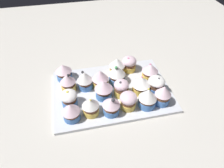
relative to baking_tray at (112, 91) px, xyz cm
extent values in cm
cube|color=beige|center=(0.00, 0.00, -2.10)|extent=(180.00, 180.00, 3.00)
cube|color=silver|center=(0.00, 0.00, 0.00)|extent=(42.91, 29.92, 1.20)
cylinder|color=#477AC6|center=(-15.46, -10.04, 1.75)|extent=(5.55, 5.55, 2.30)
cylinder|color=brown|center=(-15.46, -10.04, 3.43)|extent=(5.32, 5.32, 1.06)
cone|color=silver|center=(-15.46, -10.04, 5.55)|extent=(5.91, 5.91, 3.18)
cylinder|color=#EFC651|center=(-9.10, -9.29, 1.71)|extent=(5.30, 5.30, 2.23)
cylinder|color=brown|center=(-9.10, -9.29, 3.59)|extent=(4.98, 4.98, 1.53)
cone|color=white|center=(-9.10, -9.29, 5.96)|extent=(5.65, 5.65, 3.21)
sphere|color=#EAD64C|center=(-8.98, -9.63, 7.48)|extent=(0.63, 0.63, 0.63)
cylinder|color=#477AC6|center=(-2.52, -10.49, 1.82)|extent=(5.42, 5.42, 2.43)
cylinder|color=brown|center=(-2.52, -10.49, 3.79)|extent=(5.09, 5.09, 1.51)
cone|color=silver|center=(-2.52, -10.49, 5.99)|extent=(5.85, 5.85, 2.89)
sphere|color=#333338|center=(-2.02, -11.08, 7.26)|extent=(1.19, 1.19, 1.19)
cylinder|color=#EFC651|center=(3.56, -9.32, 1.77)|extent=(5.22, 5.22, 2.34)
cylinder|color=brown|center=(3.56, -9.32, 3.55)|extent=(4.77, 4.77, 1.21)
ellipsoid|color=silver|center=(3.56, -9.32, 5.21)|extent=(5.80, 5.80, 3.51)
cylinder|color=#477AC6|center=(10.13, -9.91, 1.91)|extent=(6.08, 6.08, 2.63)
cylinder|color=brown|center=(10.13, -9.91, 3.73)|extent=(5.61, 5.61, 1.01)
cone|color=white|center=(10.13, -9.91, 6.23)|extent=(6.26, 6.26, 3.99)
sphere|color=#EAD64C|center=(10.14, -9.58, 8.11)|extent=(0.74, 0.74, 0.74)
cylinder|color=#477AC6|center=(15.56, -9.85, 1.99)|extent=(5.23, 5.23, 2.77)
cylinder|color=brown|center=(15.56, -9.85, 4.12)|extent=(4.97, 4.97, 1.49)
cone|color=silver|center=(15.56, -9.85, 6.65)|extent=(5.52, 5.52, 3.58)
cylinder|color=#477AC6|center=(-15.76, -3.95, 1.72)|extent=(5.35, 5.35, 2.25)
cylinder|color=brown|center=(-15.76, -3.95, 3.44)|extent=(4.82, 4.82, 1.18)
ellipsoid|color=white|center=(-15.76, -3.95, 5.03)|extent=(5.78, 5.78, 3.35)
sphere|color=#EAD64C|center=(-15.90, -3.86, 6.55)|extent=(1.01, 1.01, 1.01)
cylinder|color=#477AC6|center=(-3.60, -2.80, 1.92)|extent=(5.80, 5.80, 2.64)
cylinder|color=brown|center=(-3.60, -2.80, 3.97)|extent=(5.27, 5.27, 1.46)
cone|color=silver|center=(-3.60, -2.80, 6.29)|extent=(6.39, 6.39, 3.18)
cylinder|color=#EFC651|center=(2.77, -2.96, 1.92)|extent=(5.23, 5.23, 2.64)
cylinder|color=brown|center=(2.77, -2.96, 3.77)|extent=(5.00, 5.00, 1.06)
ellipsoid|color=silver|center=(2.77, -2.96, 5.35)|extent=(5.31, 5.31, 3.50)
sphere|color=#333338|center=(2.25, -3.39, 6.96)|extent=(0.92, 0.92, 0.92)
cylinder|color=#EFC651|center=(10.09, -3.11, 1.87)|extent=(6.12, 6.12, 2.53)
cylinder|color=brown|center=(10.09, -3.11, 3.73)|extent=(5.72, 5.72, 1.20)
cone|color=white|center=(10.09, -3.11, 5.86)|extent=(6.75, 6.75, 3.06)
sphere|color=pink|center=(10.31, -2.54, 7.27)|extent=(0.77, 0.77, 0.77)
cylinder|color=#477AC6|center=(15.47, -3.98, 1.86)|extent=(5.91, 5.91, 2.51)
cylinder|color=brown|center=(15.47, -3.98, 3.86)|extent=(5.30, 5.30, 1.50)
ellipsoid|color=white|center=(15.47, -3.98, 5.57)|extent=(6.03, 6.03, 3.19)
sphere|color=#333338|center=(15.91, -4.35, 7.06)|extent=(0.72, 0.72, 0.72)
cylinder|color=#EFC651|center=(-15.62, 3.36, 1.94)|extent=(5.38, 5.38, 2.68)
cylinder|color=brown|center=(-15.62, 3.36, 3.97)|extent=(4.75, 4.75, 1.38)
cone|color=silver|center=(-15.62, 3.36, 6.41)|extent=(5.61, 5.61, 3.50)
sphere|color=#333338|center=(-15.09, 3.01, 8.02)|extent=(0.96, 0.96, 0.96)
cylinder|color=#477AC6|center=(-9.49, 3.25, 1.84)|extent=(5.27, 5.27, 2.49)
cylinder|color=brown|center=(-9.49, 3.25, 3.74)|extent=(4.96, 4.96, 1.31)
cone|color=white|center=(-9.49, 3.25, 6.24)|extent=(5.87, 5.87, 3.70)
sphere|color=#333338|center=(-9.96, 3.72, 7.95)|extent=(0.99, 0.99, 0.99)
cylinder|color=#EFC651|center=(-3.82, 2.58, 1.99)|extent=(5.80, 5.80, 2.79)
cylinder|color=brown|center=(-3.82, 2.58, 4.00)|extent=(5.30, 5.30, 1.22)
cone|color=silver|center=(-3.82, 2.58, 6.53)|extent=(6.10, 6.10, 3.85)
cylinder|color=#477AC6|center=(2.79, 3.87, 1.86)|extent=(6.06, 6.06, 2.51)
cylinder|color=brown|center=(2.79, 3.87, 3.84)|extent=(5.36, 5.36, 1.46)
cone|color=white|center=(2.79, 3.87, 6.47)|extent=(6.40, 6.40, 3.79)
sphere|color=#4CB266|center=(2.22, 3.48, 8.19)|extent=(1.16, 1.16, 1.16)
cylinder|color=#EFC651|center=(15.62, 3.04, 2.00)|extent=(5.80, 5.80, 2.79)
cylinder|color=brown|center=(15.62, 3.04, 4.00)|extent=(5.45, 5.45, 1.21)
cone|color=silver|center=(15.62, 3.04, 6.11)|extent=(6.20, 6.20, 3.00)
sphere|color=pink|center=(15.54, 3.39, 7.48)|extent=(0.83, 0.83, 0.83)
cylinder|color=#477AC6|center=(-16.95, 10.17, 1.81)|extent=(5.89, 5.89, 2.42)
cylinder|color=brown|center=(-16.95, 10.17, 3.72)|extent=(5.30, 5.30, 1.40)
cone|color=silver|center=(-16.95, 10.17, 5.90)|extent=(6.29, 6.29, 2.96)
cylinder|color=#EFC651|center=(3.98, 9.07, 1.89)|extent=(5.85, 5.85, 2.59)
cylinder|color=brown|center=(3.98, 9.07, 3.81)|extent=(5.60, 5.60, 1.23)
cone|color=white|center=(3.98, 9.07, 6.08)|extent=(6.26, 6.26, 3.31)
cylinder|color=#EFC651|center=(9.31, 10.11, 1.76)|extent=(5.47, 5.47, 2.31)
cylinder|color=brown|center=(9.31, 10.11, 3.43)|extent=(4.94, 4.94, 1.05)
ellipsoid|color=silver|center=(9.31, 10.11, 5.08)|extent=(5.80, 5.80, 3.73)
sphere|color=pink|center=(8.71, 9.70, 6.82)|extent=(0.84, 0.84, 0.84)
camera|label=1|loc=(-11.39, -52.83, 54.69)|focal=32.67mm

